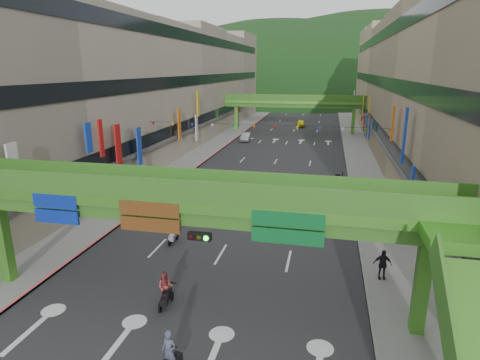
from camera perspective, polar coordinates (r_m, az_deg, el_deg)
road_slab at (r=62.92m, az=6.27°, el=4.64°), size 18.00×140.00×0.02m
sidewalk_left at (r=64.97m, az=-3.45°, el=5.11°), size 4.00×140.00×0.15m
sidewalk_right at (r=62.74m, az=16.33°, el=4.12°), size 4.00×140.00×0.15m
curb_left at (r=64.48m, az=-1.82°, el=5.06°), size 0.20×140.00×0.18m
curb_right at (r=62.63m, az=14.60°, el=4.24°), size 0.20×140.00×0.18m
building_row_left at (r=66.52m, az=-10.35°, el=13.28°), size 12.80×95.00×19.00m
building_row_right at (r=62.74m, az=24.39°, el=12.04°), size 12.80×95.00×19.00m
overpass_near at (r=18.95m, az=-5.45°, el=-5.27°), size 28.00×12.27×7.10m
overpass_far at (r=76.99m, az=7.64°, el=10.66°), size 28.00×2.20×7.10m
hill_left at (r=173.19m, az=5.33°, el=11.65°), size 168.00×140.00×112.00m
hill_right at (r=192.71m, az=18.23°, el=11.35°), size 208.00×176.00×128.00m
bunting_string at (r=42.37m, az=3.51°, el=7.51°), size 26.00×0.36×0.47m
scooter_rider_near at (r=17.51m, az=-10.02°, el=-23.43°), size 0.77×1.58×2.09m
scooter_rider_mid at (r=21.67m, az=-10.56°, el=-15.02°), size 0.87×1.59×1.94m
scooter_rider_left at (r=28.75m, az=-9.52°, el=-7.00°), size 0.99×1.60×1.97m
scooter_rider_far at (r=40.21m, az=-3.93°, el=-0.06°), size 0.95×1.59×2.12m
parked_scooter_row at (r=40.47m, az=13.76°, el=-1.20°), size 1.60×9.35×1.08m
car_silver at (r=68.19m, az=0.82°, el=6.16°), size 1.79×4.30×1.38m
car_yellow at (r=85.88m, az=8.62°, el=7.99°), size 2.04×4.40×1.46m
pedestrian_red at (r=40.76m, az=16.58°, el=-0.89°), size 0.97×0.90×1.59m
pedestrian_dark at (r=25.03m, az=19.57°, el=-11.53°), size 1.08×0.51×1.80m
pedestrian_blue at (r=30.52m, az=20.59°, el=-6.87°), size 0.74×0.49×1.56m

